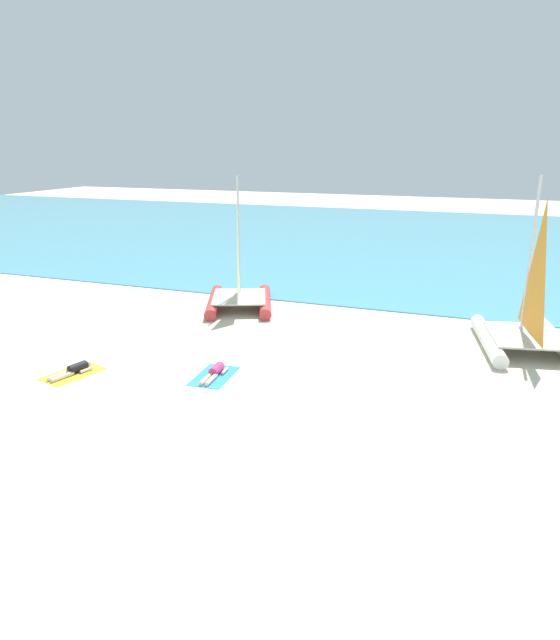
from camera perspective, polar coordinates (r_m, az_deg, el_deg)
The scene contains 8 objects.
ground_plane at distance 24.59m, azimuth 3.82°, elevation 0.37°, with size 120.00×120.00×0.00m, color beige.
ocean_water at distance 45.41m, azimuth 11.82°, elevation 7.87°, with size 120.00×40.00×0.05m, color #4C9EB7.
sailboat_white at distance 22.13m, azimuth 23.33°, elevation -0.52°, with size 3.82×5.15×6.08m.
sailboat_red at distance 25.67m, azimuth -4.09°, elevation 3.07°, with size 4.29×5.16×5.77m.
towel_left at distance 19.66m, azimuth -19.94°, elevation -5.06°, with size 1.10×1.90×0.01m, color yellow.
sunbather_left at distance 19.65m, azimuth -19.82°, elevation -4.67°, with size 0.77×1.55×0.30m.
towel_right at distance 18.44m, azimuth -6.57°, elevation -5.57°, with size 1.10×1.90×0.01m, color #338CD8.
sunbather_right at distance 18.45m, azimuth -6.50°, elevation -5.13°, with size 0.57×1.57×0.30m.
Camera 1 is at (6.64, -12.59, 7.11)m, focal length 32.11 mm.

